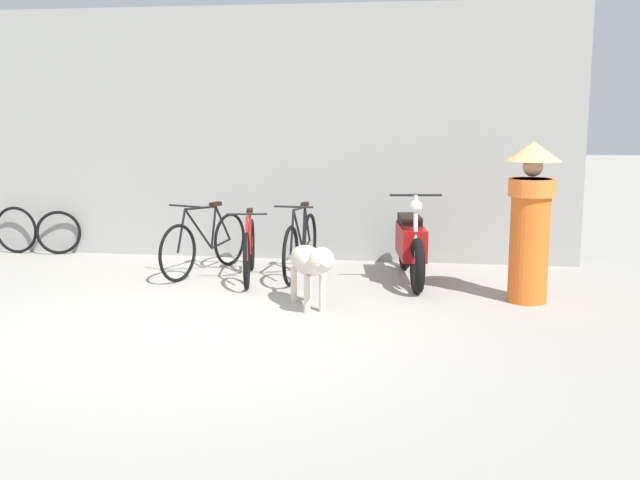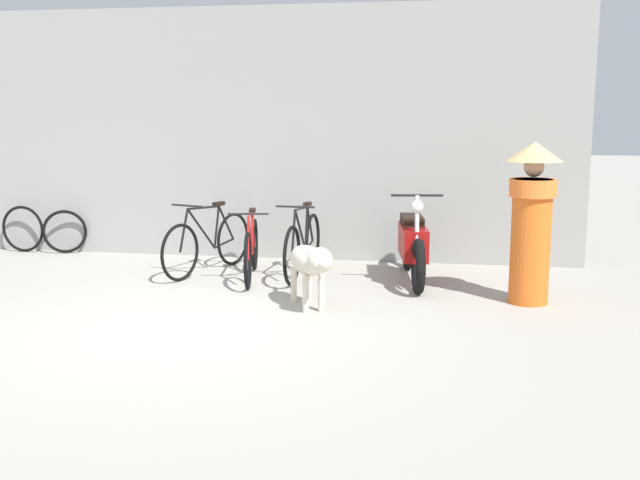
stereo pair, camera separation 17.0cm
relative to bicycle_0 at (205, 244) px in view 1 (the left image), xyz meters
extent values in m
plane|color=#9E998E|center=(0.54, -2.44, -0.37)|extent=(60.00, 60.00, 0.00)
cube|color=gray|center=(0.54, 1.14, 1.30)|extent=(8.23, 0.20, 3.34)
torus|color=black|center=(-0.18, -0.51, -0.03)|extent=(0.26, 0.66, 0.68)
torus|color=black|center=(0.17, 0.51, -0.03)|extent=(0.26, 0.66, 0.68)
cylinder|color=black|center=(-0.04, -0.12, 0.19)|extent=(0.20, 0.51, 0.57)
cylinder|color=black|center=(0.06, 0.18, 0.18)|extent=(0.07, 0.14, 0.52)
cylinder|color=black|center=(-0.02, -0.07, 0.45)|extent=(0.23, 0.60, 0.06)
cylinder|color=black|center=(0.11, 0.32, -0.05)|extent=(0.16, 0.40, 0.08)
cylinder|color=black|center=(0.13, 0.37, 0.20)|extent=(0.13, 0.31, 0.48)
cylinder|color=black|center=(-0.15, -0.44, 0.22)|extent=(0.09, 0.19, 0.50)
cube|color=black|center=(0.08, 0.23, 0.46)|extent=(0.12, 0.19, 0.05)
cylinder|color=black|center=(-0.12, -0.36, 0.51)|extent=(0.44, 0.17, 0.02)
torus|color=black|center=(0.71, -0.77, -0.05)|extent=(0.16, 0.64, 0.65)
torus|color=black|center=(0.52, 0.27, -0.05)|extent=(0.16, 0.64, 0.65)
cylinder|color=red|center=(0.64, -0.37, 0.16)|extent=(0.12, 0.52, 0.54)
cylinder|color=red|center=(0.58, -0.07, 0.15)|extent=(0.05, 0.14, 0.49)
cylinder|color=red|center=(0.63, -0.31, 0.41)|extent=(0.14, 0.61, 0.06)
cylinder|color=red|center=(0.56, 0.08, -0.07)|extent=(0.10, 0.40, 0.08)
cylinder|color=red|center=(0.55, 0.13, 0.17)|extent=(0.09, 0.32, 0.45)
cylinder|color=red|center=(0.70, -0.69, 0.19)|extent=(0.06, 0.19, 0.48)
cube|color=black|center=(0.57, -0.01, 0.42)|extent=(0.10, 0.19, 0.05)
cylinder|color=black|center=(0.69, -0.61, 0.46)|extent=(0.46, 0.11, 0.02)
torus|color=black|center=(1.17, -0.52, -0.02)|extent=(0.08, 0.70, 0.70)
torus|color=black|center=(1.22, 0.52, -0.02)|extent=(0.08, 0.70, 0.70)
cylinder|color=black|center=(1.19, -0.12, 0.21)|extent=(0.05, 0.52, 0.58)
cylinder|color=black|center=(1.21, 0.18, 0.19)|extent=(0.03, 0.13, 0.53)
cylinder|color=black|center=(1.19, -0.07, 0.47)|extent=(0.06, 0.60, 0.06)
cylinder|color=black|center=(1.21, 0.32, -0.05)|extent=(0.05, 0.40, 0.08)
cylinder|color=black|center=(1.22, 0.37, 0.21)|extent=(0.04, 0.31, 0.48)
cylinder|color=black|center=(1.17, -0.45, 0.23)|extent=(0.04, 0.18, 0.51)
cube|color=black|center=(1.21, 0.23, 0.48)|extent=(0.08, 0.18, 0.05)
cylinder|color=black|center=(1.18, -0.37, 0.52)|extent=(0.46, 0.05, 0.02)
torus|color=black|center=(2.61, -0.69, -0.06)|extent=(0.20, 0.63, 0.62)
torus|color=black|center=(2.43, 0.59, -0.06)|extent=(0.20, 0.63, 0.62)
cube|color=maroon|center=(2.52, -0.05, 0.10)|extent=(0.40, 0.93, 0.37)
cube|color=black|center=(2.50, 0.11, 0.34)|extent=(0.32, 0.61, 0.10)
cylinder|color=silver|center=(2.58, -0.45, 0.39)|extent=(0.07, 0.15, 0.59)
cylinder|color=silver|center=(2.60, -0.60, 0.02)|extent=(0.07, 0.22, 0.19)
cylinder|color=black|center=(2.57, -0.40, 0.69)|extent=(0.58, 0.11, 0.03)
sphere|color=silver|center=(2.58, -0.44, 0.57)|extent=(0.16, 0.16, 0.14)
ellipsoid|color=beige|center=(1.52, -1.43, 0.12)|extent=(0.59, 0.76, 0.30)
cylinder|color=beige|center=(1.69, -1.59, -0.18)|extent=(0.09, 0.09, 0.37)
cylinder|color=beige|center=(1.55, -1.67, -0.18)|extent=(0.09, 0.09, 0.37)
cylinder|color=beige|center=(1.49, -1.20, -0.18)|extent=(0.09, 0.09, 0.37)
cylinder|color=beige|center=(1.34, -1.28, -0.18)|extent=(0.09, 0.09, 0.37)
sphere|color=beige|center=(1.71, -1.81, 0.20)|extent=(0.34, 0.34, 0.25)
ellipsoid|color=beige|center=(1.76, -1.90, 0.18)|extent=(0.15, 0.17, 0.10)
cylinder|color=beige|center=(1.30, -1.01, 0.09)|extent=(0.18, 0.29, 0.16)
cylinder|color=orange|center=(3.76, -0.88, 0.28)|extent=(0.56, 0.56, 1.30)
cylinder|color=orange|center=(3.76, -0.88, 0.84)|extent=(0.66, 0.66, 0.18)
sphere|color=tan|center=(3.76, -0.88, 1.05)|extent=(0.29, 0.29, 0.21)
cone|color=tan|center=(3.76, -0.88, 1.21)|extent=(0.80, 0.80, 0.20)
torus|color=black|center=(-2.40, 0.90, -0.06)|extent=(0.60, 0.23, 0.61)
torus|color=black|center=(-3.04, 0.89, -0.04)|extent=(0.66, 0.08, 0.66)
camera|label=1|loc=(2.72, -8.77, 1.60)|focal=42.00mm
camera|label=2|loc=(2.89, -8.74, 1.60)|focal=42.00mm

